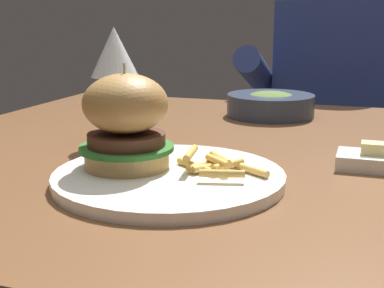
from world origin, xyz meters
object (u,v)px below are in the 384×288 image
at_px(soup_bowl, 270,104).
at_px(main_plate, 169,177).
at_px(burger_sandwich, 126,121).
at_px(wine_glass, 114,56).
at_px(butter_dish, 373,160).
at_px(diner_person, 338,152).

bearing_deg(soup_bowl, main_plate, -94.13).
relative_size(burger_sandwich, wine_glass, 0.71).
distance_m(burger_sandwich, soup_bowl, 0.50).
bearing_deg(soup_bowl, burger_sandwich, -100.94).
xyz_separation_m(burger_sandwich, butter_dish, (0.30, 0.14, -0.06)).
bearing_deg(main_plate, butter_dish, 31.72).
bearing_deg(burger_sandwich, wine_glass, 120.38).
height_order(main_plate, butter_dish, butter_dish).
height_order(main_plate, burger_sandwich, burger_sandwich).
distance_m(main_plate, butter_dish, 0.28).
relative_size(wine_glass, diner_person, 0.16).
relative_size(burger_sandwich, butter_dish, 1.39).
bearing_deg(diner_person, soup_bowl, -104.49).
xyz_separation_m(wine_glass, diner_person, (0.30, 0.78, -0.32)).
bearing_deg(main_plate, soup_bowl, 85.87).
bearing_deg(burger_sandwich, main_plate, -3.92).
distance_m(butter_dish, soup_bowl, 0.40).
bearing_deg(main_plate, burger_sandwich, 176.08).
xyz_separation_m(main_plate, diner_person, (0.15, 0.94, -0.18)).
bearing_deg(diner_person, butter_dish, -83.86).
bearing_deg(butter_dish, burger_sandwich, -154.22).
relative_size(wine_glass, soup_bowl, 1.04).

